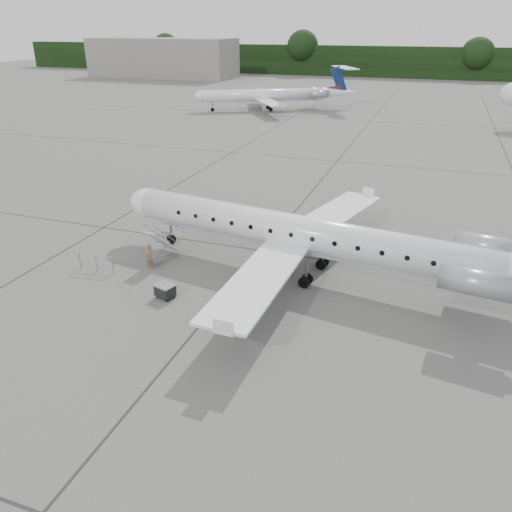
% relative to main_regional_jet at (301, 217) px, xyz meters
% --- Properties ---
extents(ground, '(320.00, 320.00, 0.00)m').
position_rel_main_regional_jet_xyz_m(ground, '(2.85, -5.60, -3.55)').
color(ground, '#585956').
rests_on(ground, ground).
extents(treeline, '(260.00, 4.00, 8.00)m').
position_rel_main_regional_jet_xyz_m(treeline, '(2.85, 124.40, 0.45)').
color(treeline, black).
rests_on(treeline, ground).
extents(terminal_building, '(40.00, 14.00, 10.00)m').
position_rel_main_regional_jet_xyz_m(terminal_building, '(-67.15, 104.40, 1.45)').
color(terminal_building, slate).
rests_on(terminal_building, ground).
extents(main_regional_jet, '(30.35, 23.83, 7.10)m').
position_rel_main_regional_jet_xyz_m(main_regional_jet, '(0.00, 0.00, 0.00)').
color(main_regional_jet, white).
rests_on(main_regional_jet, ground).
extents(airstair, '(1.20, 2.54, 2.22)m').
position_rel_main_regional_jet_xyz_m(airstair, '(-8.44, -1.01, -2.44)').
color(airstair, white).
rests_on(airstair, ground).
extents(passenger, '(0.66, 0.58, 1.52)m').
position_rel_main_regional_jet_xyz_m(passenger, '(-8.65, -2.37, -2.79)').
color(passenger, brown).
rests_on(passenger, ground).
extents(safety_railing, '(2.20, 0.25, 1.00)m').
position_rel_main_regional_jet_xyz_m(safety_railing, '(-11.39, -3.82, -3.05)').
color(safety_railing, gray).
rests_on(safety_railing, ground).
extents(baggage_cart, '(1.13, 1.01, 0.82)m').
position_rel_main_regional_jet_xyz_m(baggage_cart, '(-6.01, -5.26, -3.14)').
color(baggage_cart, black).
rests_on(baggage_cart, ground).
extents(bg_regional_left, '(32.10, 29.19, 6.89)m').
position_rel_main_regional_jet_xyz_m(bg_regional_left, '(-21.84, 57.74, -0.11)').
color(bg_regional_left, white).
rests_on(bg_regional_left, ground).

